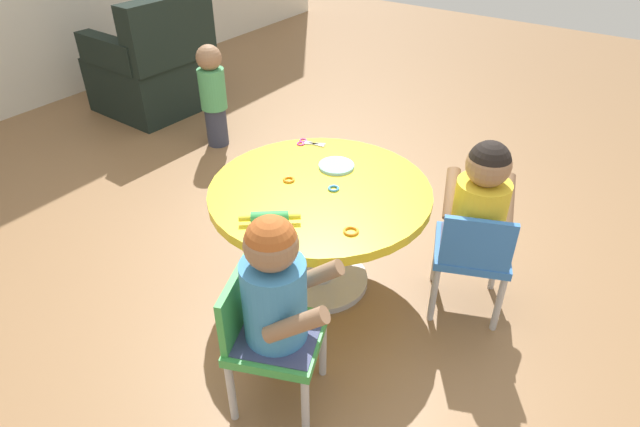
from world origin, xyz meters
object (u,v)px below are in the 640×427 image
at_px(armchair_dark, 154,69).
at_px(craft_scissors, 307,143).
at_px(seated_child_right, 481,201).
at_px(toddler_standing, 213,93).
at_px(rolling_pin, 270,218).
at_px(craft_table, 320,211).
at_px(child_chair_right, 472,253).
at_px(child_chair_left, 267,334).
at_px(seated_child_left, 275,286).

xyz_separation_m(armchair_dark, craft_scissors, (-0.65, -1.87, 0.20)).
height_order(seated_child_right, armchair_dark, armchair_dark).
height_order(toddler_standing, rolling_pin, toddler_standing).
bearing_deg(toddler_standing, armchair_dark, 76.46).
height_order(craft_table, armchair_dark, armchair_dark).
distance_m(craft_table, rolling_pin, 0.34).
distance_m(child_chair_right, seated_child_right, 0.23).
distance_m(craft_table, toddler_standing, 1.56).
bearing_deg(craft_table, seated_child_right, -67.56).
height_order(craft_table, child_chair_left, child_chair_left).
bearing_deg(rolling_pin, craft_table, -2.02).
bearing_deg(craft_scissors, rolling_pin, -156.26).
bearing_deg(child_chair_right, craft_scissors, 84.26).
height_order(child_chair_right, toddler_standing, toddler_standing).
bearing_deg(child_chair_right, rolling_pin, 130.03).
bearing_deg(seated_child_right, seated_child_left, 157.21).
height_order(rolling_pin, craft_scissors, rolling_pin).
height_order(seated_child_left, armchair_dark, armchair_dark).
height_order(child_chair_left, child_chair_right, same).
relative_size(toddler_standing, rolling_pin, 3.46).
distance_m(child_chair_right, rolling_pin, 0.84).
bearing_deg(toddler_standing, seated_child_right, -104.82).
xyz_separation_m(seated_child_left, seated_child_right, (0.84, -0.35, 0.00)).
relative_size(seated_child_left, armchair_dark, 0.60).
xyz_separation_m(child_chair_right, toddler_standing, (0.56, 1.97, 0.05)).
distance_m(toddler_standing, craft_scissors, 1.19).
bearing_deg(craft_scissors, toddler_standing, 66.77).
bearing_deg(child_chair_right, child_chair_left, 153.65).
xyz_separation_m(child_chair_right, craft_scissors, (0.09, 0.89, 0.21)).
relative_size(child_chair_left, seated_child_right, 1.05).
relative_size(seated_child_left, toddler_standing, 0.76).
height_order(seated_child_left, seated_child_right, same).
bearing_deg(craft_scissors, seated_child_left, -149.81).
height_order(armchair_dark, craft_scissors, armchair_dark).
bearing_deg(craft_scissors, child_chair_left, -152.01).
bearing_deg(seated_child_left, craft_table, 21.99).
bearing_deg(seated_child_left, child_chair_right, -24.61).
height_order(seated_child_right, rolling_pin, seated_child_right).
distance_m(craft_table, seated_child_right, 0.66).
bearing_deg(toddler_standing, craft_table, -119.22).
xyz_separation_m(craft_table, armchair_dark, (0.95, 2.15, -0.08)).
relative_size(seated_child_left, craft_scissors, 3.60).
bearing_deg(seated_child_left, toddler_standing, 49.75).
relative_size(armchair_dark, craft_scissors, 6.00).
bearing_deg(rolling_pin, child_chair_right, -49.97).
bearing_deg(rolling_pin, toddler_standing, 51.53).
bearing_deg(seated_child_right, child_chair_right, -158.03).
height_order(armchair_dark, toddler_standing, armchair_dark).
relative_size(child_chair_right, toddler_standing, 0.80).
bearing_deg(seated_child_right, armchair_dark, 75.55).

